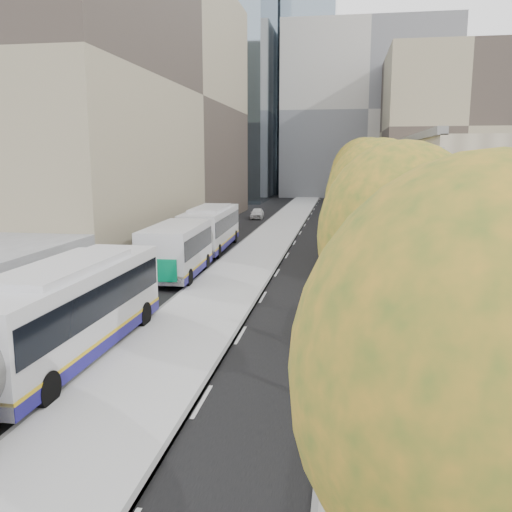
% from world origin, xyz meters
% --- Properties ---
extents(bus_platform, '(4.25, 150.00, 0.15)m').
position_xyz_m(bus_platform, '(-3.88, 35.00, 0.07)').
color(bus_platform, silver).
rests_on(bus_platform, ground).
extents(sidewalk, '(4.75, 150.00, 0.08)m').
position_xyz_m(sidewalk, '(4.12, 35.00, 0.04)').
color(sidewalk, gray).
rests_on(sidewalk, ground).
extents(building_tan, '(18.00, 92.00, 8.00)m').
position_xyz_m(building_tan, '(15.50, 64.00, 4.00)').
color(building_tan, gray).
rests_on(building_tan, ground).
extents(building_midrise, '(24.00, 46.00, 25.00)m').
position_xyz_m(building_midrise, '(-22.50, 41.00, 12.50)').
color(building_midrise, gray).
rests_on(building_midrise, ground).
extents(building_far_block, '(30.00, 18.00, 30.00)m').
position_xyz_m(building_far_block, '(6.00, 96.00, 15.00)').
color(building_far_block, '#AFAAA1').
rests_on(building_far_block, ground).
extents(bus_shelter, '(1.90, 4.40, 2.53)m').
position_xyz_m(bus_shelter, '(5.69, 10.96, 2.19)').
color(bus_shelter, '#383A3F').
rests_on(bus_shelter, sidewalk).
extents(tree_a, '(3.80, 3.80, 6.65)m').
position_xyz_m(tree_a, '(3.60, -3.00, 4.82)').
color(tree_a, black).
rests_on(tree_a, sidewalk).
extents(tree_b, '(4.00, 4.00, 6.97)m').
position_xyz_m(tree_b, '(3.60, 5.00, 5.04)').
color(tree_b, black).
rests_on(tree_b, sidewalk).
extents(tree_c, '(4.20, 4.20, 7.28)m').
position_xyz_m(tree_c, '(3.60, 13.00, 5.25)').
color(tree_c, black).
rests_on(tree_c, sidewalk).
extents(tree_d, '(4.40, 4.40, 7.60)m').
position_xyz_m(tree_d, '(3.60, 22.00, 5.47)').
color(tree_d, black).
rests_on(tree_d, sidewalk).
extents(tree_e, '(4.60, 4.60, 7.92)m').
position_xyz_m(tree_e, '(3.60, 31.00, 5.69)').
color(tree_e, black).
rests_on(tree_e, sidewalk).
extents(bus_far, '(3.44, 18.67, 3.10)m').
position_xyz_m(bus_far, '(-7.48, 27.37, 1.69)').
color(bus_far, silver).
rests_on(bus_far, ground).
extents(cyclist, '(0.90, 1.82, 2.24)m').
position_xyz_m(cyclist, '(1.34, 10.79, 0.83)').
color(cyclist, black).
rests_on(cyclist, ground).
extents(distant_car, '(1.70, 3.68, 1.22)m').
position_xyz_m(distant_car, '(-7.53, 53.42, 0.61)').
color(distant_car, silver).
rests_on(distant_car, ground).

